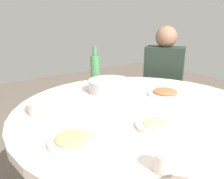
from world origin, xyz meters
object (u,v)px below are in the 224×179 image
Objects in this scene: dish_shrimp at (73,140)px; round_dining_table at (140,124)px; soup_bowl at (55,105)px; diner_left at (164,75)px; rice_bowl at (110,85)px; dish_stirfry at (165,93)px; dish_noodles at (158,125)px; stool_for_diner_left at (160,127)px; tea_cup_far at (164,162)px; green_bottle at (95,68)px.

round_dining_table is at bearing -77.91° from dish_shrimp.
soup_bowl is 1.20m from diner_left.
dish_stirfry is at bearing -142.32° from rice_bowl.
dish_noodles is at bearing -149.19° from soup_bowl.
rice_bowl is 0.66× the size of stool_for_diner_left.
rice_bowl is at bearing -78.39° from soup_bowl.
dish_noodles is (-0.22, 0.11, 0.11)m from round_dining_table.
dish_stirfry reaches higher than dish_shrimp.
round_dining_table is 5.24× the size of soup_bowl.
stool_for_diner_left is 0.57× the size of diner_left.
tea_cup_far is at bearing 134.30° from dish_noodles.
round_dining_table is 0.55m from tea_cup_far.
rice_bowl is 1.47× the size of dish_shrimp.
soup_bowl is 0.36m from dish_shrimp.
diner_left reaches higher than dish_stirfry.
round_dining_table is 0.37m from rice_bowl.
dish_stirfry is 0.89m from stool_for_diner_left.
diner_left is (0.70, -0.90, -0.04)m from dish_noodles.
green_bottle reaches higher than round_dining_table.
dish_shrimp is 1.50m from stool_for_diner_left.
dish_shrimp is 0.45× the size of stool_for_diner_left.
stool_for_diner_left is at bearing -58.43° from round_dining_table.
dish_noodles is 0.85m from green_bottle.
tea_cup_far is (-0.76, 0.37, -0.01)m from rice_bowl.
stool_for_diner_left is at bearing -65.13° from dish_shrimp.
tea_cup_far reaches higher than dish_stirfry.
soup_bowl is at bearing 5.46° from tea_cup_far.
green_bottle is at bearing -39.49° from dish_shrimp.
soup_bowl is 1.36× the size of dish_noodles.
rice_bowl is at bearing -25.89° from tea_cup_far.
green_bottle reaches higher than stool_for_diner_left.
diner_left is at bearing -50.76° from tea_cup_far.
dish_noodles is at bearing -107.74° from dish_shrimp.
dish_shrimp is at bearing 166.49° from soup_bowl.
dish_stirfry is 0.49× the size of stool_for_diner_left.
dish_stirfry is (0.05, -0.27, 0.12)m from round_dining_table.
dish_noodles is 1.28m from stool_for_diner_left.
round_dining_table is at bearing -27.59° from dish_noodles.
stool_for_diner_left is (0.70, -0.90, -0.58)m from dish_noodles.
dish_shrimp is at bearing 130.25° from rice_bowl.
soup_bowl is (-0.09, 0.43, -0.01)m from rice_bowl.
soup_bowl is 0.61× the size of stool_for_diner_left.
rice_bowl reaches higher than tea_cup_far.
round_dining_table is 5.09× the size of green_bottle.
stool_for_diner_left is at bearing -78.75° from soup_bowl.
tea_cup_far is at bearing 142.47° from round_dining_table.
green_bottle is at bearing 16.48° from dish_stirfry.
rice_bowl is (0.34, -0.04, 0.14)m from round_dining_table.
tea_cup_far reaches higher than dish_shrimp.
rice_bowl is 1.08× the size of soup_bowl.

